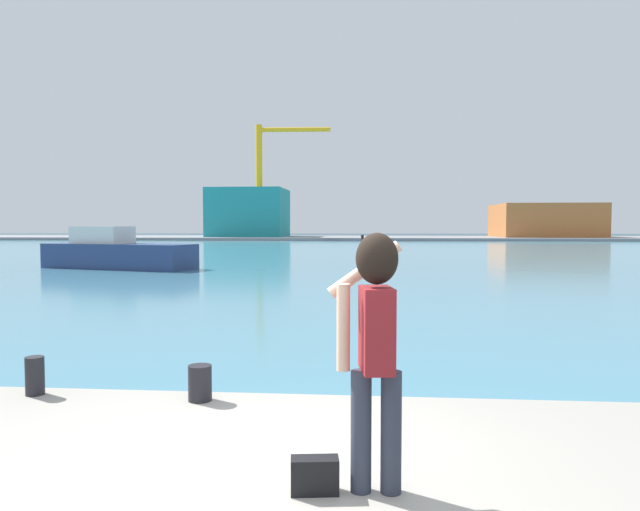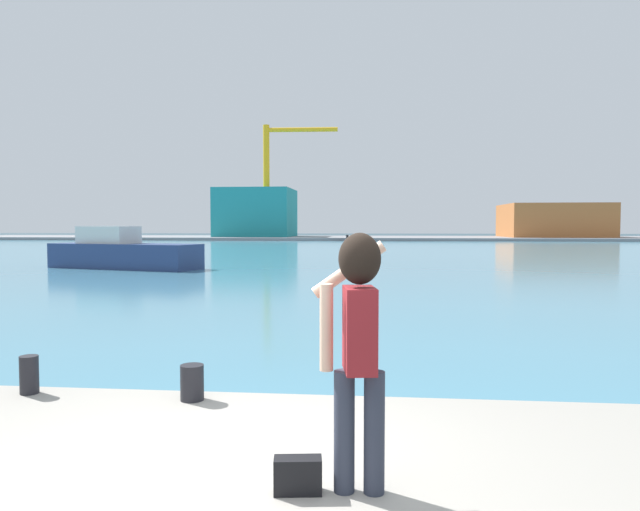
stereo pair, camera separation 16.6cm
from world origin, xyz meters
name	(u,v)px [view 2 (the right image)]	position (x,y,z in m)	size (l,w,h in m)	color
ground_plane	(368,251)	(0.00, 50.00, 0.00)	(220.00, 220.00, 0.00)	#334751
harbor_water	(368,249)	(0.00, 52.00, 0.01)	(140.00, 100.00, 0.02)	teal
quay_promenade	(238,510)	(0.00, 0.00, 0.28)	(14.00, 4.00, 0.55)	#9E998E
far_shore_dock	(372,238)	(0.00, 92.00, 0.22)	(140.00, 20.00, 0.45)	gray
person_photographer	(358,335)	(0.87, -0.21, 1.62)	(0.53, 0.55, 1.74)	#2D3342
handbag	(298,475)	(0.48, -0.27, 0.67)	(0.32, 0.14, 0.24)	black
harbor_bollard	(192,382)	(-0.88, 1.69, 0.73)	(0.24, 0.24, 0.36)	black
harbor_bollard_2	(29,375)	(-2.68, 1.74, 0.75)	(0.19, 0.19, 0.40)	black
boat_moored	(122,253)	(-12.73, 26.15, 0.86)	(8.80, 4.62, 2.26)	navy
warehouse_left	(256,213)	(-19.50, 92.90, 4.42)	(12.27, 12.09, 7.94)	teal
warehouse_right	(553,221)	(28.94, 93.43, 3.08)	(15.32, 13.78, 5.26)	#B26633
port_crane	(275,169)	(-15.46, 88.09, 11.24)	(11.82, 1.33, 17.73)	yellow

